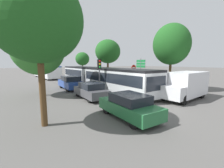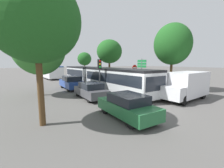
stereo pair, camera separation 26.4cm
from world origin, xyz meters
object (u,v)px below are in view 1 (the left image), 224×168
at_px(no_entry_sign, 134,72).
at_px(tree_left_mid, 38,47).
at_px(queued_car_graphite, 91,90).
at_px(queued_car_blue, 71,83).
at_px(direction_sign_post, 141,67).
at_px(tree_right_near, 172,45).
at_px(tree_right_mid, 108,52).
at_px(city_bus_rear, 46,71).
at_px(queued_car_green, 129,106).
at_px(articulated_bus, 99,76).
at_px(tree_left_near, 40,22).
at_px(tree_right_far, 82,59).
at_px(white_van, 185,85).
at_px(traffic_light, 99,69).

relative_size(no_entry_sign, tree_left_mid, 0.40).
distance_m(queued_car_graphite, queued_car_blue, 5.52).
bearing_deg(direction_sign_post, tree_right_near, 100.58).
distance_m(no_entry_sign, tree_right_mid, 9.06).
bearing_deg(queued_car_graphite, tree_right_mid, -37.51).
distance_m(city_bus_rear, queued_car_green, 26.57).
bearing_deg(tree_right_near, tree_left_mid, 157.76).
relative_size(queued_car_graphite, queued_car_blue, 0.90).
height_order(articulated_bus, tree_right_near, tree_right_near).
bearing_deg(queued_car_green, direction_sign_post, -46.70).
bearing_deg(articulated_bus, tree_right_near, 44.36).
bearing_deg(articulated_bus, tree_left_mid, -88.05).
bearing_deg(direction_sign_post, queued_car_graphite, 10.26).
bearing_deg(articulated_bus, queued_car_graphite, -38.52).
distance_m(tree_left_near, tree_right_far, 29.64).
xyz_separation_m(city_bus_rear, white_van, (6.71, -25.71, -0.18)).
height_order(white_van, tree_right_mid, tree_right_mid).
xyz_separation_m(queued_car_blue, no_entry_sign, (7.22, -2.76, 1.10)).
bearing_deg(tree_left_near, tree_right_far, 64.54).
bearing_deg(no_entry_sign, articulated_bus, -108.44).
bearing_deg(tree_left_mid, traffic_light, -29.83).
bearing_deg(queued_car_blue, white_van, -146.52).
xyz_separation_m(tree_left_mid, tree_right_mid, (12.04, 7.52, 0.40)).
relative_size(queued_car_graphite, no_entry_sign, 1.41).
bearing_deg(tree_right_near, tree_left_near, -169.23).
height_order(queued_car_green, queued_car_blue, queued_car_blue).
relative_size(queued_car_blue, tree_right_mid, 0.62).
distance_m(queued_car_graphite, tree_right_mid, 14.72).
bearing_deg(tree_right_far, no_entry_sign, -93.57).
bearing_deg(white_van, direction_sign_post, -106.83).
height_order(articulated_bus, tree_left_near, tree_left_near).
bearing_deg(tree_right_far, queued_car_graphite, -110.38).
relative_size(white_van, tree_left_near, 0.74).
bearing_deg(city_bus_rear, traffic_light, 179.10).
height_order(queued_car_graphite, tree_right_near, tree_right_near).
xyz_separation_m(articulated_bus, traffic_light, (-1.68, -3.24, 1.05)).
bearing_deg(traffic_light, tree_right_far, 164.73).
distance_m(city_bus_rear, tree_right_far, 9.08).
distance_m(city_bus_rear, tree_right_mid, 13.69).
bearing_deg(tree_right_far, direction_sign_post, -91.56).
xyz_separation_m(tree_left_near, tree_left_mid, (0.82, 7.58, -0.37)).
distance_m(tree_left_near, tree_left_mid, 7.64).
bearing_deg(direction_sign_post, no_entry_sign, -42.96).
distance_m(white_van, traffic_light, 7.71).
xyz_separation_m(queued_car_graphite, direction_sign_post, (7.92, 2.22, 1.87)).
distance_m(queued_car_green, tree_right_near, 10.82).
bearing_deg(tree_right_mid, queued_car_green, -117.92).
bearing_deg(city_bus_rear, tree_left_mid, 164.22).
xyz_separation_m(traffic_light, direction_sign_post, (6.57, 1.31, 0.07)).
relative_size(articulated_bus, traffic_light, 5.01).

